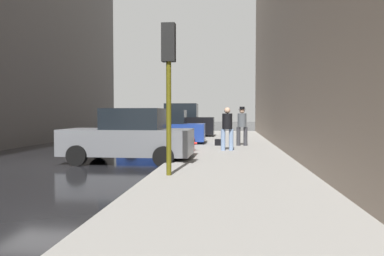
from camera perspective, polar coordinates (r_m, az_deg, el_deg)
The scene contains 10 objects.
ground_plane at distance 12.84m, azimuth -21.95°, elevation -5.20°, with size 120.00×120.00×0.00m, color black.
sidewalk at distance 11.36m, azimuth 6.04°, elevation -5.62°, with size 4.00×40.00×0.15m, color gray.
parked_gray_coupe at distance 12.49m, azimuth -9.53°, elevation -1.35°, with size 4.22×2.10×1.79m.
parked_blue_sedan at distance 18.62m, azimuth -4.38°, elevation -0.14°, with size 4.25×2.16×1.79m.
parked_black_suv at distance 24.29m, azimuth -1.97°, elevation 0.87°, with size 4.62×2.10×2.25m.
fire_hydrant at distance 14.68m, azimuth -0.05°, elevation -2.16°, with size 0.42×0.22×0.70m.
traffic_light at distance 8.99m, azimuth -3.57°, elevation 9.45°, with size 0.32×0.32×3.60m.
pedestrian_in_jeans at distance 14.88m, azimuth 5.39°, elevation 0.23°, with size 0.52×0.44×1.71m.
pedestrian_with_beanie at distance 17.15m, azimuth 7.63°, elevation 0.60°, with size 0.52×0.44×1.78m.
duffel_bag at distance 17.31m, azimuth 4.04°, elevation -2.18°, with size 0.32×0.44×0.28m.
Camera 1 is at (5.96, -11.25, 1.64)m, focal length 35.00 mm.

